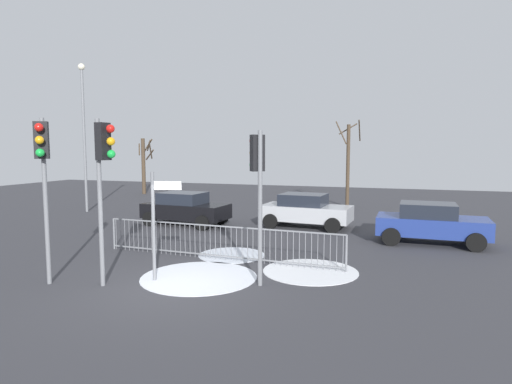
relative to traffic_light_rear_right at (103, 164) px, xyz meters
The scene contains 15 objects.
ground_plane 3.44m from the traffic_light_rear_right, 14.04° to the left, with size 60.00×60.00×0.00m, color #38383D.
traffic_light_rear_right is the anchor object (origin of this frame).
traffic_light_foreground_right 3.75m from the traffic_light_rear_right, 21.80° to the left, with size 0.46×0.47×3.86m.
traffic_light_mid_right 1.51m from the traffic_light_rear_right, 164.67° to the right, with size 0.44×0.49×4.17m.
direction_sign_post 1.89m from the traffic_light_rear_right, 41.20° to the left, with size 0.77×0.26×2.83m.
pedestrian_guard_railing 4.41m from the traffic_light_rear_right, 64.70° to the left, with size 7.93×0.41×1.07m.
car_blue_far 11.38m from the traffic_light_rear_right, 44.62° to the left, with size 3.84×2.01×1.47m.
car_black_trailing 9.06m from the traffic_light_rear_right, 105.17° to the left, with size 3.92×2.17×1.47m.
car_silver_near 10.28m from the traffic_light_rear_right, 72.68° to the left, with size 3.92×2.17×1.47m.
street_lamp 14.15m from the traffic_light_rear_right, 131.78° to the left, with size 0.36×0.36×7.92m.
bare_tree_left 17.46m from the traffic_light_rear_right, 77.05° to the left, with size 1.46×1.44×5.07m.
bare_tree_centre 22.95m from the traffic_light_rear_right, 120.65° to the left, with size 1.25×1.25×4.22m.
snow_patch_kerb 6.18m from the traffic_light_rear_right, 32.59° to the left, with size 2.66×2.66×0.01m, color white.
snow_patch_island 3.81m from the traffic_light_rear_right, 37.74° to the left, with size 3.09×3.09×0.01m, color white.
snow_patch_verge 5.26m from the traffic_light_rear_right, 65.83° to the left, with size 2.14×2.14×0.01m, color silver.
Camera 1 is at (5.27, -9.12, 3.40)m, focal length 30.26 mm.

